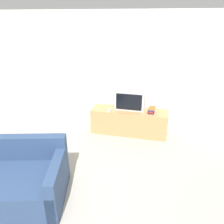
{
  "coord_description": "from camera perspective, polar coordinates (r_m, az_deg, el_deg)",
  "views": [
    {
      "loc": [
        1.25,
        -1.67,
        2.46
      ],
      "look_at": [
        0.34,
        2.23,
        0.71
      ],
      "focal_mm": 35.0,
      "sensor_mm": 36.0,
      "label": 1
    }
  ],
  "objects": [
    {
      "name": "television",
      "position": [
        4.85,
        4.7,
        3.22
      ],
      "size": [
        0.64,
        0.3,
        0.43
      ],
      "color": "silver",
      "rests_on": "tv_stand"
    },
    {
      "name": "book_stack",
      "position": [
        4.74,
        10.29,
        0.5
      ],
      "size": [
        0.16,
        0.22,
        0.13
      ],
      "color": "#23478E",
      "rests_on": "tv_stand"
    },
    {
      "name": "tv_stand",
      "position": [
        4.96,
        4.48,
        -2.51
      ],
      "size": [
        1.68,
        0.48,
        0.56
      ],
      "color": "tan",
      "rests_on": "ground_plane"
    },
    {
      "name": "remote_on_stand",
      "position": [
        4.8,
        -0.67,
        0.43
      ],
      "size": [
        0.05,
        0.19,
        0.02
      ],
      "rotation": [
        0.0,
        0.0,
        -0.01
      ],
      "color": "#B7B7B7",
      "rests_on": "tv_stand"
    },
    {
      "name": "couch",
      "position": [
        3.66,
        -27.09,
        -15.93
      ],
      "size": [
        2.0,
        1.39,
        0.82
      ],
      "rotation": [
        0.0,
        0.0,
        0.25
      ],
      "color": "navy",
      "rests_on": "ground_plane"
    },
    {
      "name": "wall_back",
      "position": [
        5.0,
        -1.74,
        10.24
      ],
      "size": [
        9.0,
        0.06,
        2.6
      ],
      "color": "silver",
      "rests_on": "ground_plane"
    }
  ]
}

